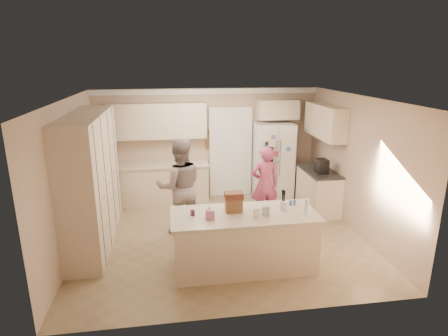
{
  "coord_description": "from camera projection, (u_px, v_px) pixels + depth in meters",
  "views": [
    {
      "loc": [
        -0.92,
        -6.37,
        3.23
      ],
      "look_at": [
        0.1,
        0.35,
        1.25
      ],
      "focal_mm": 30.0,
      "sensor_mm": 36.0,
      "label": 1
    }
  ],
  "objects": [
    {
      "name": "teen_girl",
      "position": [
        265.0,
        184.0,
        7.61
      ],
      "size": [
        0.58,
        0.39,
        1.57
      ],
      "primitive_type": "imported",
      "rotation": [
        0.0,
        0.0,
        3.16
      ],
      "color": "#B03F50",
      "rests_on": "floor"
    },
    {
      "name": "back_base_cab",
      "position": [
        160.0,
        184.0,
        8.7
      ],
      "size": [
        2.2,
        0.6,
        0.88
      ],
      "primitive_type": "cube",
      "color": "beige",
      "rests_on": "floor"
    },
    {
      "name": "island_base",
      "position": [
        244.0,
        242.0,
        5.95
      ],
      "size": [
        2.2,
        0.9,
        0.88
      ],
      "primitive_type": "cube",
      "color": "beige",
      "rests_on": "floor"
    },
    {
      "name": "tissue_box",
      "position": [
        210.0,
        214.0,
        5.62
      ],
      "size": [
        0.13,
        0.13,
        0.14
      ],
      "primitive_type": "cube",
      "color": "pink",
      "rests_on": "island_top"
    },
    {
      "name": "utensil_crock",
      "position": [
        284.0,
        205.0,
        5.93
      ],
      "size": [
        0.13,
        0.13,
        0.15
      ],
      "primitive_type": "cylinder",
      "color": "white",
      "rests_on": "island_top"
    },
    {
      "name": "over_fridge_cab",
      "position": [
        278.0,
        110.0,
        8.75
      ],
      "size": [
        0.95,
        0.35,
        0.45
      ],
      "primitive_type": "cube",
      "color": "beige",
      "rests_on": "wall_back"
    },
    {
      "name": "fridge_magnets",
      "position": [
        277.0,
        165.0,
        8.59
      ],
      "size": [
        0.76,
        0.02,
        1.44
      ],
      "primitive_type": null,
      "color": "tan",
      "rests_on": "refrigerator"
    },
    {
      "name": "fridge_handle_r",
      "position": [
        280.0,
        159.0,
        8.54
      ],
      "size": [
        0.02,
        0.02,
        0.85
      ],
      "primitive_type": "cylinder",
      "color": "silver",
      "rests_on": "refrigerator"
    },
    {
      "name": "jam_jar",
      "position": [
        193.0,
        213.0,
        5.73
      ],
      "size": [
        0.07,
        0.07,
        0.09
      ],
      "primitive_type": "cylinder",
      "color": "#59263F",
      "rests_on": "island_top"
    },
    {
      "name": "wall_right",
      "position": [
        357.0,
        165.0,
        7.1
      ],
      "size": [
        0.02,
        4.6,
        2.6
      ],
      "primitive_type": "cube",
      "color": "#C0A68E",
      "rests_on": "ground"
    },
    {
      "name": "wall_back",
      "position": [
        208.0,
        144.0,
        8.92
      ],
      "size": [
        5.2,
        0.02,
        2.6
      ],
      "primitive_type": "cube",
      "color": "#C0A68E",
      "rests_on": "ground"
    },
    {
      "name": "teen_boy",
      "position": [
        180.0,
        187.0,
        7.03
      ],
      "size": [
        0.96,
        0.78,
        1.85
      ],
      "primitive_type": "imported",
      "rotation": [
        0.0,
        0.0,
        3.24
      ],
      "color": "gray",
      "rests_on": "floor"
    },
    {
      "name": "pantry_bank",
      "position": [
        91.0,
        180.0,
        6.62
      ],
      "size": [
        0.6,
        2.6,
        2.35
      ],
      "primitive_type": "cube",
      "color": "beige",
      "rests_on": "floor"
    },
    {
      "name": "doorway_opening",
      "position": [
        230.0,
        153.0,
        9.04
      ],
      "size": [
        0.9,
        0.06,
        2.1
      ],
      "primitive_type": "cube",
      "color": "black",
      "rests_on": "floor"
    },
    {
      "name": "right_countertop",
      "position": [
        319.0,
        171.0,
        8.11
      ],
      "size": [
        0.63,
        1.24,
        0.04
      ],
      "primitive_type": "cube",
      "color": "#2D2B28",
      "rests_on": "right_base_cab"
    },
    {
      "name": "right_upper_cab",
      "position": [
        325.0,
        121.0,
        8.03
      ],
      "size": [
        0.35,
        1.5,
        0.7
      ],
      "primitive_type": "cube",
      "color": "beige",
      "rests_on": "wall_right"
    },
    {
      "name": "fridge_dispenser",
      "position": [
        269.0,
        155.0,
        8.48
      ],
      "size": [
        0.22,
        0.03,
        0.35
      ],
      "primitive_type": "cube",
      "color": "black",
      "rests_on": "refrigerator"
    },
    {
      "name": "floor",
      "position": [
        222.0,
        237.0,
        7.09
      ],
      "size": [
        5.2,
        4.6,
        0.02
      ],
      "primitive_type": "cube",
      "color": "#8C7659",
      "rests_on": "ground"
    },
    {
      "name": "wall_left",
      "position": [
        69.0,
        178.0,
        6.35
      ],
      "size": [
        0.02,
        4.6,
        2.6
      ],
      "primitive_type": "cube",
      "color": "#C0A68E",
      "rests_on": "ground"
    },
    {
      "name": "dollhouse_body",
      "position": [
        234.0,
        205.0,
        5.85
      ],
      "size": [
        0.26,
        0.18,
        0.22
      ],
      "primitive_type": "cube",
      "color": "brown",
      "rests_on": "island_top"
    },
    {
      "name": "fridge_seam",
      "position": [
        277.0,
        165.0,
        8.59
      ],
      "size": [
        0.02,
        0.02,
        1.78
      ],
      "primitive_type": "cube",
      "color": "gray",
      "rests_on": "refrigerator"
    },
    {
      "name": "wall_front",
      "position": [
        249.0,
        225.0,
        4.53
      ],
      "size": [
        5.2,
        0.02,
        2.6
      ],
      "primitive_type": "cube",
      "color": "#C0A68E",
      "rests_on": "ground"
    },
    {
      "name": "coffee_maker",
      "position": [
        322.0,
        166.0,
        7.87
      ],
      "size": [
        0.22,
        0.28,
        0.3
      ],
      "primitive_type": "cube",
      "color": "black",
      "rests_on": "right_countertop"
    },
    {
      "name": "wall_frame_lower",
      "position": [
        209.0,
        145.0,
        8.89
      ],
      "size": [
        0.15,
        0.02,
        0.2
      ],
      "primitive_type": "cube",
      "color": "brown",
      "rests_on": "wall_back"
    },
    {
      "name": "wall_frame_upper",
      "position": [
        208.0,
        133.0,
        8.81
      ],
      "size": [
        0.15,
        0.02,
        0.2
      ],
      "primitive_type": "cube",
      "color": "brown",
      "rests_on": "wall_back"
    },
    {
      "name": "back_upper_cab",
      "position": [
        157.0,
        121.0,
        8.41
      ],
      "size": [
        2.2,
        0.35,
        0.8
      ],
      "primitive_type": "cube",
      "color": "beige",
      "rests_on": "wall_back"
    },
    {
      "name": "right_base_cab",
      "position": [
        318.0,
        191.0,
        8.24
      ],
      "size": [
        0.6,
        1.2,
        0.88
      ],
      "primitive_type": "cube",
      "color": "beige",
      "rests_on": "floor"
    },
    {
      "name": "shaker_salt",
      "position": [
        291.0,
        203.0,
        6.13
      ],
      "size": [
        0.05,
        0.05,
        0.09
      ],
      "primitive_type": "cylinder",
      "color": "#4A6DA2",
      "rests_on": "island_top"
    },
    {
      "name": "greeting_card_a",
      "position": [
        257.0,
        213.0,
        5.62
      ],
      "size": [
        0.12,
        0.06,
        0.16
      ],
      "primitive_type": "cube",
      "rotation": [
        0.15,
        0.0,
        0.2
      ],
      "color": "white",
      "rests_on": "island_top"
    },
    {
      "name": "crown_back",
      "position": [
        207.0,
        91.0,
        8.52
      ],
      "size": [
        5.2,
        0.08,
        0.12
      ],
      "primitive_type": "cube",
      "color": "white",
      "rests_on": "wall_back"
    },
    {
      "name": "dollhouse_roof",
      "position": [
        234.0,
        195.0,
        5.81
      ],
      "size": [
        0.28,
        0.2,
        0.1
      ],
      "primitive_type": "cube",
      "color": "#592D1E",
      "rests_on": "dollhouse_body"
    },
    {
      "name": "back_countertop",
      "position": [
        159.0,
        165.0,
        8.56
      ],
      "size": [
        2.24,
        0.63,
        0.04
      ],
      "primitive_type": "cube",
      "color": "#BEB59B",
      "rests_on": "back_base_cab"
    },
    {
      "name": "greeting_card_b",
      "position": [
        266.0,
        211.0,
        5.69
      ],
      "size": [
        0.12,
        0.05,
        0.16
      ],
      "primitive_type": "cube",
      "rotation": [
        0.15,
        0.0,
        -0.1
      ],
      "color": "silver",
      "rests_on": "island_top"
    },
    {
      "name": "fridge_handle_l",
      "position": [
        276.0,
        159.0,
        8.53
      ],
      "size": [
        0.02,
        0.02,
        0.85
      ],
      "primitive_type": "cylinder",
      "color": "silver",
      "rests_on": "refrigerator"
    },
    {
      "name": "ceiling",
      "position": [
        221.0,
        97.0,
        6.36
      ],
      "size": [
        5.2,
        4.6,
        0.02
      ],
      "primitive_type": "cube",
      "color": "white",
      "rests_on": "wall_back"
    },
    {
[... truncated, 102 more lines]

